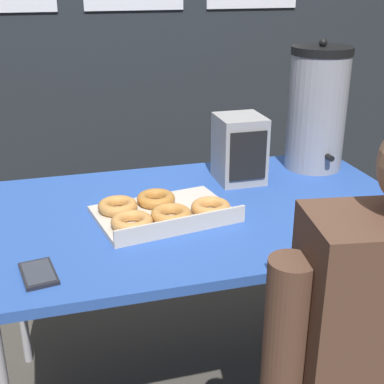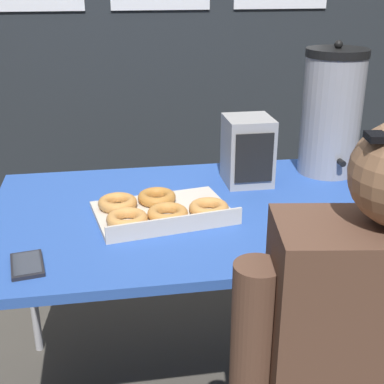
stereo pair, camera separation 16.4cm
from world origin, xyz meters
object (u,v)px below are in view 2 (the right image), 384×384
(space_heater, at_px, (248,151))
(coffee_urn, at_px, (332,112))
(cell_phone, at_px, (27,265))
(donut_box, at_px, (159,210))

(space_heater, bearing_deg, coffee_urn, 10.62)
(coffee_urn, distance_m, cell_phone, 1.17)
(donut_box, relative_size, cell_phone, 3.13)
(donut_box, xyz_separation_m, space_heater, (0.34, 0.24, 0.09))
(coffee_urn, xyz_separation_m, cell_phone, (-1.02, -0.54, -0.22))
(coffee_urn, relative_size, space_heater, 2.03)
(cell_phone, bearing_deg, coffee_urn, 18.57)
(donut_box, height_order, coffee_urn, coffee_urn)
(coffee_urn, xyz_separation_m, space_heater, (-0.32, -0.06, -0.11))
(cell_phone, bearing_deg, space_heater, 25.19)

